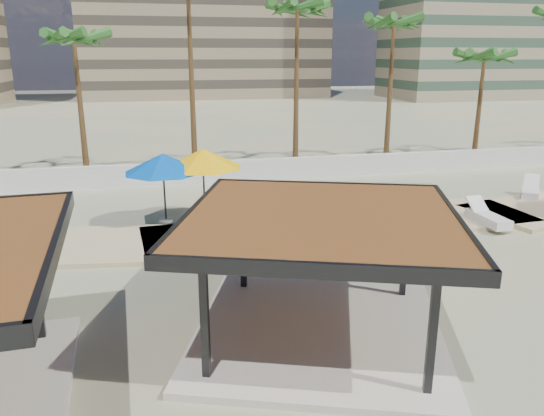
{
  "coord_description": "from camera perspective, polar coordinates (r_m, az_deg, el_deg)",
  "views": [
    {
      "loc": [
        -5.44,
        -12.04,
        6.71
      ],
      "look_at": [
        -1.35,
        5.77,
        1.4
      ],
      "focal_mm": 35.0,
      "sensor_mm": 36.0,
      "label": 1
    }
  ],
  "objects": [
    {
      "name": "umbrella_f",
      "position": [
        21.37,
        -11.67,
        4.71
      ],
      "size": [
        4.16,
        4.16,
        2.79
      ],
      "rotation": [
        0.0,
        0.0,
        0.43
      ],
      "color": "beige",
      "rests_on": "promenade"
    },
    {
      "name": "palm_f",
      "position": [
        33.91,
        12.96,
        18.31
      ],
      "size": [
        3.0,
        3.0,
        9.36
      ],
      "color": "brown",
      "rests_on": "ground"
    },
    {
      "name": "palm_e",
      "position": [
        31.66,
        2.73,
        20.01
      ],
      "size": [
        3.0,
        3.0,
        10.04
      ],
      "color": "brown",
      "rests_on": "ground"
    },
    {
      "name": "umbrella_b",
      "position": [
        21.72,
        -7.44,
        5.3
      ],
      "size": [
        3.81,
        3.81,
        2.88
      ],
      "rotation": [
        0.0,
        0.0,
        0.2
      ],
      "color": "beige",
      "rests_on": "promenade"
    },
    {
      "name": "lounger_a",
      "position": [
        21.54,
        -6.99,
        -1.08
      ],
      "size": [
        1.07,
        2.04,
        0.74
      ],
      "rotation": [
        0.0,
        0.0,
        1.33
      ],
      "color": "silver",
      "rests_on": "promenade"
    },
    {
      "name": "lounger_b",
      "position": [
        23.01,
        22.17,
        -0.98
      ],
      "size": [
        0.77,
        2.26,
        0.85
      ],
      "rotation": [
        0.0,
        0.0,
        1.58
      ],
      "color": "silver",
      "rests_on": "promenade"
    },
    {
      "name": "building_mid",
      "position": [
        90.85,
        -7.4,
        20.84
      ],
      "size": [
        38.0,
        16.0,
        30.4
      ],
      "color": "#847259",
      "rests_on": "ground"
    },
    {
      "name": "palm_g",
      "position": [
        36.5,
        21.86,
        14.54
      ],
      "size": [
        3.0,
        3.0,
        7.42
      ],
      "color": "brown",
      "rests_on": "ground"
    },
    {
      "name": "boundary_wall",
      "position": [
        29.21,
        -1.91,
        4.12
      ],
      "size": [
        56.0,
        0.3,
        1.2
      ],
      "primitive_type": "cube",
      "color": "silver",
      "rests_on": "ground"
    },
    {
      "name": "pavilion_central",
      "position": [
        12.74,
        5.21,
        -6.03
      ],
      "size": [
        8.04,
        8.04,
        3.19
      ],
      "rotation": [
        0.0,
        0.0,
        -0.35
      ],
      "color": "beige",
      "rests_on": "ground"
    },
    {
      "name": "ground",
      "position": [
        14.82,
        10.32,
        -11.0
      ],
      "size": [
        200.0,
        200.0,
        0.0
      ],
      "primitive_type": "plane",
      "color": "tan",
      "rests_on": "ground"
    },
    {
      "name": "palm_c",
      "position": [
        30.36,
        -20.51,
        16.25
      ],
      "size": [
        3.0,
        3.0,
        8.36
      ],
      "color": "brown",
      "rests_on": "ground"
    },
    {
      "name": "lounger_d",
      "position": [
        28.37,
        26.04,
        1.65
      ],
      "size": [
        1.98,
        2.21,
        0.86
      ],
      "rotation": [
        0.0,
        0.0,
        0.89
      ],
      "color": "silver",
      "rests_on": "promenade"
    },
    {
      "name": "promenade",
      "position": [
        22.09,
        7.39,
        -1.46
      ],
      "size": [
        44.45,
        7.97,
        0.24
      ],
      "color": "#C6B284",
      "rests_on": "ground"
    }
  ]
}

